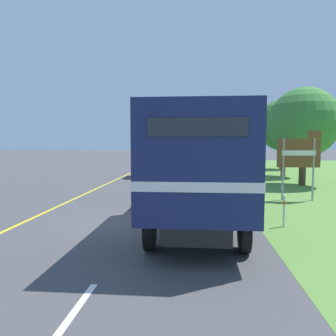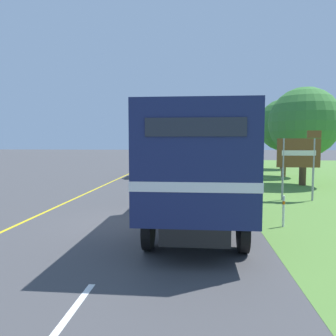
% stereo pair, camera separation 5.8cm
% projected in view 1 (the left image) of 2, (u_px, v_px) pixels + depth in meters
% --- Properties ---
extents(ground_plane, '(200.00, 200.00, 0.00)m').
position_uv_depth(ground_plane, '(139.00, 222.00, 10.53)').
color(ground_plane, '#444447').
extents(edge_line_yellow, '(0.12, 52.69, 0.01)m').
position_uv_depth(edge_line_yellow, '(114.00, 181.00, 21.89)').
color(edge_line_yellow, yellow).
rests_on(edge_line_yellow, ground).
extents(centre_dash_nearest, '(0.12, 2.60, 0.01)m').
position_uv_depth(centre_dash_nearest, '(65.00, 324.00, 4.61)').
color(centre_dash_nearest, white).
rests_on(centre_dash_nearest, ground).
extents(centre_dash_near, '(0.12, 2.60, 0.01)m').
position_uv_depth(centre_dash_near, '(143.00, 217.00, 11.17)').
color(centre_dash_near, white).
rests_on(centre_dash_near, ground).
extents(centre_dash_mid_a, '(0.12, 2.60, 0.01)m').
position_uv_depth(centre_dash_mid_a, '(163.00, 190.00, 17.72)').
color(centre_dash_mid_a, white).
rests_on(centre_dash_mid_a, ground).
extents(centre_dash_mid_b, '(0.12, 2.60, 0.01)m').
position_uv_depth(centre_dash_mid_b, '(172.00, 177.00, 24.27)').
color(centre_dash_mid_b, white).
rests_on(centre_dash_mid_b, ground).
extents(centre_dash_far, '(0.12, 2.60, 0.01)m').
position_uv_depth(centre_dash_far, '(178.00, 169.00, 30.83)').
color(centre_dash_far, white).
rests_on(centre_dash_far, ground).
extents(centre_dash_farthest, '(0.12, 2.60, 0.01)m').
position_uv_depth(centre_dash_farthest, '(181.00, 165.00, 37.38)').
color(centre_dash_farthest, white).
rests_on(centre_dash_farthest, ground).
extents(horse_trailer_truck, '(2.60, 7.96, 3.43)m').
position_uv_depth(horse_trailer_truck, '(197.00, 163.00, 9.95)').
color(horse_trailer_truck, black).
rests_on(horse_trailer_truck, ground).
extents(lead_car_white, '(1.80, 3.91, 1.95)m').
position_uv_depth(lead_car_white, '(149.00, 163.00, 24.39)').
color(lead_car_white, black).
rests_on(lead_car_white, ground).
extents(lead_car_silver_ahead, '(1.80, 4.08, 1.76)m').
position_uv_depth(lead_car_silver_ahead, '(196.00, 157.00, 37.47)').
color(lead_car_silver_ahead, black).
rests_on(lead_car_silver_ahead, ground).
extents(highway_sign, '(1.84, 0.09, 3.07)m').
position_uv_depth(highway_sign, '(299.00, 156.00, 14.29)').
color(highway_sign, '#9E9EA3').
rests_on(highway_sign, ground).
extents(roadside_tree_near, '(4.10, 4.10, 5.78)m').
position_uv_depth(roadside_tree_near, '(304.00, 123.00, 19.27)').
color(roadside_tree_near, '#4C3823').
rests_on(roadside_tree_near, ground).
extents(roadside_tree_mid, '(3.88, 3.88, 5.78)m').
position_uv_depth(roadside_tree_mid, '(284.00, 125.00, 24.23)').
color(roadside_tree_mid, brown).
rests_on(roadside_tree_mid, ground).
extents(roadside_tree_far, '(3.39, 3.39, 5.37)m').
position_uv_depth(roadside_tree_far, '(282.00, 131.00, 31.09)').
color(roadside_tree_far, brown).
rests_on(roadside_tree_far, ground).
extents(delineator_post, '(0.08, 0.08, 0.95)m').
position_uv_depth(delineator_post, '(284.00, 210.00, 9.91)').
color(delineator_post, white).
rests_on(delineator_post, ground).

